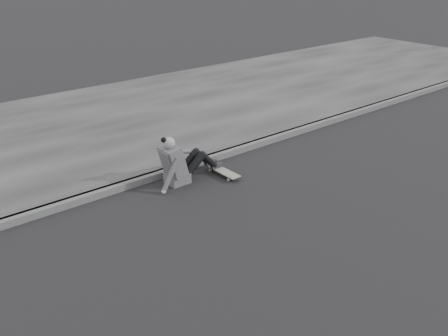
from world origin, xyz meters
name	(u,v)px	position (x,y,z in m)	size (l,w,h in m)	color
ground	(379,183)	(0.00, 0.00, 0.00)	(80.00, 80.00, 0.00)	black
curb	(273,138)	(0.00, 2.58, 0.06)	(24.00, 0.16, 0.12)	#555555
sidewalk	(189,105)	(0.00, 5.60, 0.06)	(24.00, 6.00, 0.12)	#383838
skateboard	(223,171)	(-1.87, 1.96, 0.07)	(0.20, 0.78, 0.09)	#A3A39E
seated_woman	(180,162)	(-2.60, 2.21, 0.36)	(1.38, 0.46, 0.88)	#525254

